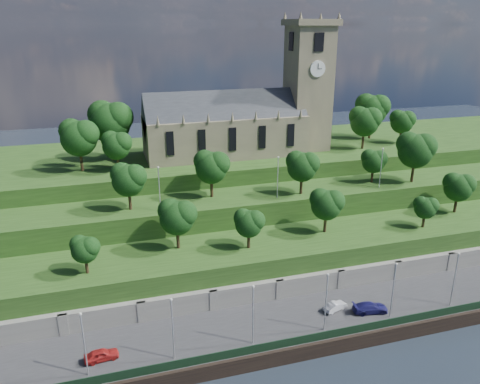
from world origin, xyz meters
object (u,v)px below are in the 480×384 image
object	(u,v)px
church	(247,117)
car_left	(101,355)
car_right	(370,308)
car_middle	(335,306)

from	to	relation	value
church	car_left	world-z (taller)	church
car_right	car_middle	bearing A→B (deg)	76.76
car_left	church	bearing A→B (deg)	-43.06
church	car_left	bearing A→B (deg)	-127.16
church	car_middle	bearing A→B (deg)	-88.96
church	car_right	xyz separation A→B (m)	(5.21, -41.70, -19.80)
car_right	car_left	bearing A→B (deg)	98.72
car_right	church	bearing A→B (deg)	16.60
car_middle	car_right	distance (m)	4.86
car_left	car_right	distance (m)	36.44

